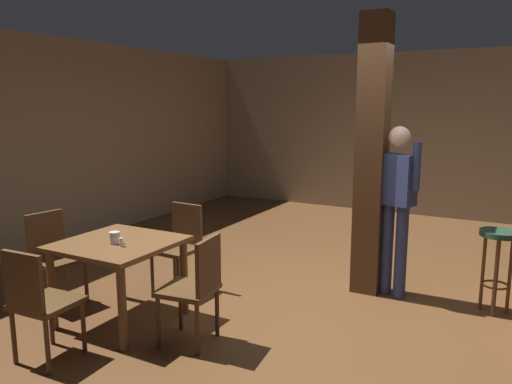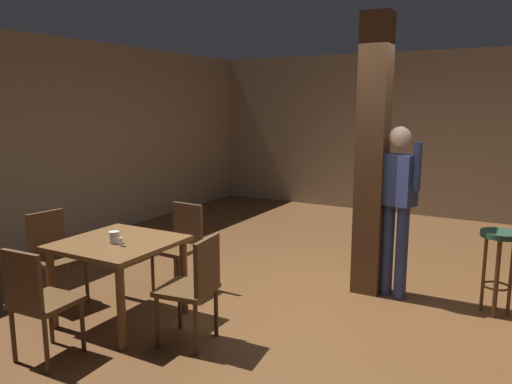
{
  "view_description": "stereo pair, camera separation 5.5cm",
  "coord_description": "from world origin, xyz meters",
  "views": [
    {
      "loc": [
        1.58,
        -4.41,
        1.95
      ],
      "look_at": [
        -0.67,
        -0.28,
        1.1
      ],
      "focal_mm": 35.0,
      "sensor_mm": 36.0,
      "label": 1
    },
    {
      "loc": [
        1.62,
        -4.39,
        1.95
      ],
      "look_at": [
        -0.67,
        -0.28,
        1.1
      ],
      "focal_mm": 35.0,
      "sensor_mm": 36.0,
      "label": 2
    }
  ],
  "objects": [
    {
      "name": "napkin_cup",
      "position": [
        -1.49,
        -1.34,
        0.79
      ],
      "size": [
        0.09,
        0.09,
        0.1
      ],
      "primitive_type": "cylinder",
      "color": "beige",
      "rests_on": "dining_table"
    },
    {
      "name": "dining_table",
      "position": [
        -1.52,
        -1.27,
        0.62
      ],
      "size": [
        0.95,
        0.95,
        0.74
      ],
      "color": "brown",
      "rests_on": "ground_plane"
    },
    {
      "name": "ground_plane",
      "position": [
        0.0,
        0.0,
        0.0
      ],
      "size": [
        10.8,
        10.8,
        0.0
      ],
      "primitive_type": "plane",
      "color": "brown"
    },
    {
      "name": "chair_south",
      "position": [
        -1.51,
        -2.12,
        0.51
      ],
      "size": [
        0.44,
        0.44,
        0.89
      ],
      "color": "#4C3319",
      "rests_on": "ground_plane"
    },
    {
      "name": "wall_left",
      "position": [
        -4.0,
        0.0,
        1.4
      ],
      "size": [
        0.1,
        9.0,
        2.8
      ],
      "primitive_type": "cube",
      "color": "gray",
      "rests_on": "ground_plane"
    },
    {
      "name": "salt_shaker",
      "position": [
        -1.38,
        -1.38,
        0.78
      ],
      "size": [
        0.03,
        0.03,
        0.07
      ],
      "primitive_type": "cylinder",
      "color": "silver",
      "rests_on": "dining_table"
    },
    {
      "name": "chair_north",
      "position": [
        -1.52,
        -0.38,
        0.51
      ],
      "size": [
        0.44,
        0.44,
        0.89
      ],
      "color": "#4C3319",
      "rests_on": "ground_plane"
    },
    {
      "name": "chair_east",
      "position": [
        -0.67,
        -1.3,
        0.51
      ],
      "size": [
        0.47,
        0.47,
        0.89
      ],
      "color": "#4C3319",
      "rests_on": "ground_plane"
    },
    {
      "name": "wall_back",
      "position": [
        0.0,
        4.5,
        1.4
      ],
      "size": [
        8.0,
        0.1,
        2.8
      ],
      "primitive_type": "cube",
      "color": "gray",
      "rests_on": "ground_plane"
    },
    {
      "name": "pillar",
      "position": [
        0.21,
        0.52,
        1.4
      ],
      "size": [
        0.28,
        0.28,
        2.8
      ],
      "primitive_type": "cube",
      "color": "#4C301C",
      "rests_on": "ground_plane"
    },
    {
      "name": "chair_west",
      "position": [
        -2.37,
        -1.27,
        0.51
      ],
      "size": [
        0.47,
        0.47,
        0.89
      ],
      "color": "#4C3319",
      "rests_on": "ground_plane"
    },
    {
      "name": "standing_person",
      "position": [
        0.49,
        0.5,
        1.0
      ],
      "size": [
        0.47,
        0.3,
        1.72
      ],
      "color": "navy",
      "rests_on": "ground_plane"
    },
    {
      "name": "bar_stool_near",
      "position": [
        1.42,
        0.55,
        0.59
      ],
      "size": [
        0.35,
        0.35,
        0.79
      ],
      "color": "#1E3828",
      "rests_on": "ground_plane"
    }
  ]
}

